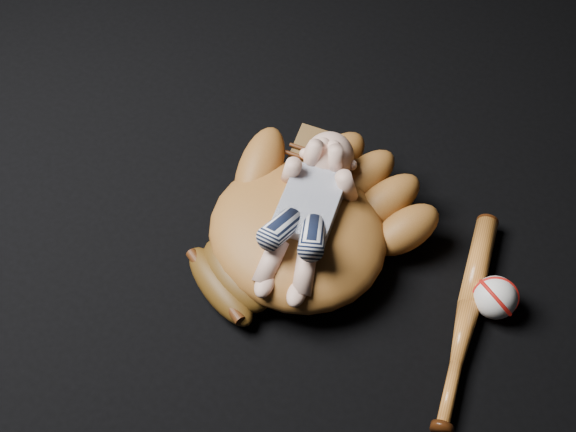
% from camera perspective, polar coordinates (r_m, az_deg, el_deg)
% --- Properties ---
extents(baseball_glove, '(0.63, 0.66, 0.16)m').
position_cam_1_polar(baseball_glove, '(1.40, 0.74, -0.93)').
color(baseball_glove, brown).
rests_on(baseball_glove, ground).
extents(newborn_baby, '(0.26, 0.41, 0.15)m').
position_cam_1_polar(newborn_baby, '(1.35, 1.38, 0.21)').
color(newborn_baby, '#D7A38A').
rests_on(newborn_baby, baseball_glove).
extents(baseball_bat, '(0.14, 0.47, 0.04)m').
position_cam_1_polar(baseball_bat, '(1.40, 13.92, -7.79)').
color(baseball_bat, '#B56423').
rests_on(baseball_bat, ground).
extents(baseball, '(0.09, 0.09, 0.08)m').
position_cam_1_polar(baseball, '(1.42, 16.06, -6.21)').
color(baseball, white).
rests_on(baseball, ground).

